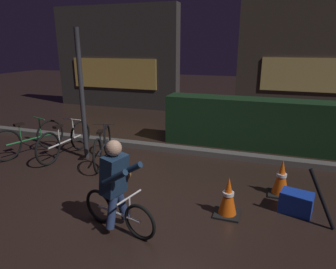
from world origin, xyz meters
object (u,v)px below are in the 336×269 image
(parked_bike_leftmost, at_px, (29,139))
(traffic_cone_far, at_px, (281,178))
(traffic_cone_near, at_px, (228,197))
(cyclist, at_px, (117,186))
(parked_bike_center_left, at_px, (103,146))
(blue_crate, at_px, (296,203))
(parked_bike_left_mid, at_px, (65,141))
(closed_umbrella, at_px, (322,199))
(street_post, at_px, (82,96))

(parked_bike_leftmost, relative_size, traffic_cone_far, 2.68)
(traffic_cone_near, distance_m, cyclist, 1.58)
(parked_bike_center_left, bearing_deg, blue_crate, -121.72)
(parked_bike_left_mid, height_order, cyclist, cyclist)
(traffic_cone_far, distance_m, blue_crate, 0.55)
(closed_umbrella, bearing_deg, parked_bike_left_mid, 6.60)
(street_post, distance_m, blue_crate, 4.41)
(parked_bike_left_mid, xyz_separation_m, parked_bike_center_left, (0.95, -0.04, -0.01))
(traffic_cone_far, relative_size, closed_umbrella, 0.72)
(parked_bike_leftmost, bearing_deg, traffic_cone_near, -85.08)
(parked_bike_left_mid, bearing_deg, cyclist, -127.51)
(parked_bike_left_mid, bearing_deg, parked_bike_center_left, -89.18)
(street_post, height_order, parked_bike_left_mid, street_post)
(parked_bike_leftmost, xyz_separation_m, cyclist, (3.21, -1.89, 0.27))
(traffic_cone_near, bearing_deg, closed_umbrella, 7.07)
(traffic_cone_far, height_order, cyclist, cyclist)
(traffic_cone_near, height_order, cyclist, cyclist)
(parked_bike_center_left, bearing_deg, closed_umbrella, -124.35)
(traffic_cone_near, bearing_deg, parked_bike_center_left, 156.44)
(street_post, relative_size, blue_crate, 6.10)
(cyclist, bearing_deg, blue_crate, 42.10)
(traffic_cone_near, bearing_deg, parked_bike_leftmost, 166.47)
(traffic_cone_far, xyz_separation_m, closed_umbrella, (0.48, -0.73, 0.10))
(parked_bike_leftmost, height_order, parked_bike_center_left, parked_bike_leftmost)
(blue_crate, bearing_deg, street_post, 167.75)
(parked_bike_leftmost, height_order, closed_umbrella, parked_bike_leftmost)
(parked_bike_left_mid, height_order, parked_bike_center_left, parked_bike_left_mid)
(parked_bike_center_left, height_order, traffic_cone_near, parked_bike_center_left)
(parked_bike_center_left, bearing_deg, cyclist, -164.27)
(traffic_cone_far, relative_size, cyclist, 0.49)
(parked_bike_leftmost, distance_m, parked_bike_left_mid, 0.86)
(parked_bike_leftmost, relative_size, traffic_cone_near, 2.77)
(parked_bike_center_left, distance_m, blue_crate, 3.75)
(parked_bike_leftmost, height_order, parked_bike_left_mid, same)
(parked_bike_left_mid, relative_size, closed_umbrella, 2.01)
(street_post, height_order, cyclist, street_post)
(street_post, bearing_deg, closed_umbrella, -14.59)
(parked_bike_center_left, bearing_deg, parked_bike_leftmost, 73.64)
(blue_crate, bearing_deg, traffic_cone_near, -156.86)
(parked_bike_center_left, relative_size, traffic_cone_near, 2.70)
(parked_bike_leftmost, distance_m, parked_bike_center_left, 1.80)
(traffic_cone_far, relative_size, blue_crate, 1.39)
(cyclist, bearing_deg, parked_bike_center_left, 139.40)
(blue_crate, bearing_deg, closed_umbrella, -42.45)
(closed_umbrella, bearing_deg, cyclist, 39.63)
(closed_umbrella, bearing_deg, blue_crate, -23.39)
(parked_bike_center_left, relative_size, cyclist, 1.28)
(traffic_cone_far, xyz_separation_m, cyclist, (-2.05, -1.68, 0.33))
(street_post, relative_size, closed_umbrella, 3.16)
(parked_bike_left_mid, xyz_separation_m, cyclist, (2.36, -2.03, 0.27))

